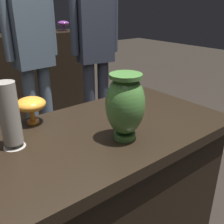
% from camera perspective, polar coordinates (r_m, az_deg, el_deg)
% --- Properties ---
extents(display_plinth, '(1.20, 0.64, 0.80)m').
position_cam_1_polar(display_plinth, '(1.35, -2.31, -19.04)').
color(display_plinth, black).
rests_on(display_plinth, ground_plane).
extents(vase_centerpiece, '(0.16, 0.16, 0.27)m').
position_cam_1_polar(vase_centerpiece, '(1.00, 2.96, 1.62)').
color(vase_centerpiece, '#477A38').
rests_on(vase_centerpiece, display_plinth).
extents(vase_tall_behind, '(0.14, 0.14, 0.12)m').
position_cam_1_polar(vase_tall_behind, '(1.21, -17.66, 1.51)').
color(vase_tall_behind, orange).
rests_on(vase_tall_behind, display_plinth).
extents(vase_left_accent, '(0.08, 0.08, 0.26)m').
position_cam_1_polar(vase_left_accent, '(1.01, -21.86, -0.94)').
color(vase_left_accent, gray).
rests_on(vase_left_accent, display_plinth).
extents(shelf_vase_right, '(0.08, 0.08, 0.25)m').
position_cam_1_polar(shelf_vase_right, '(3.21, -19.16, 18.37)').
color(shelf_vase_right, red).
rests_on(shelf_vase_right, back_display_shelf).
extents(shelf_vase_far_right, '(0.15, 0.15, 0.12)m').
position_cam_1_polar(shelf_vase_far_right, '(3.46, -10.81, 18.83)').
color(shelf_vase_far_right, '#7A388E').
rests_on(shelf_vase_far_right, back_display_shelf).
extents(visitor_center_back, '(0.47, 0.21, 1.63)m').
position_cam_1_polar(visitor_center_back, '(2.31, -17.35, 13.35)').
color(visitor_center_back, slate).
rests_on(visitor_center_back, ground_plane).
extents(visitor_near_right, '(0.46, 0.23, 1.62)m').
position_cam_1_polar(visitor_near_right, '(2.45, -3.76, 14.68)').
color(visitor_near_right, '#333847').
rests_on(visitor_near_right, ground_plane).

